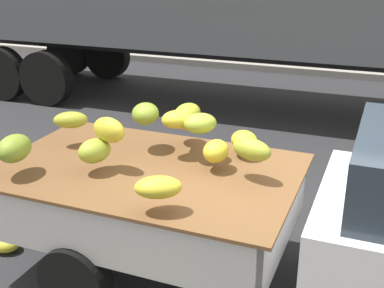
% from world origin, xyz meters
% --- Properties ---
extents(ground, '(220.00, 220.00, 0.00)m').
position_xyz_m(ground, '(0.00, 0.00, 0.00)').
color(ground, '#28282B').
extents(curb_strip, '(80.00, 0.80, 0.16)m').
position_xyz_m(curb_strip, '(0.00, 8.87, 0.08)').
color(curb_strip, gray).
rests_on(curb_strip, ground).
extents(pickup_truck, '(4.85, 1.85, 1.70)m').
position_xyz_m(pickup_truck, '(0.72, -0.24, 0.89)').
color(pickup_truck, white).
rests_on(pickup_truck, ground).
extents(fallen_banana_bunch_near_tailgate, '(0.36, 0.27, 0.17)m').
position_xyz_m(fallen_banana_bunch_near_tailgate, '(-2.71, -0.48, 0.08)').
color(fallen_banana_bunch_near_tailgate, gold).
rests_on(fallen_banana_bunch_near_tailgate, ground).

